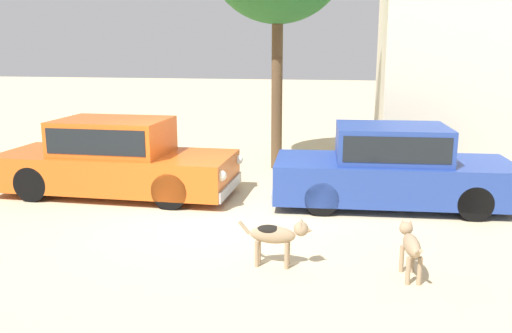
{
  "coord_description": "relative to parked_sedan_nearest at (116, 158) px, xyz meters",
  "views": [
    {
      "loc": [
        2.57,
        -8.63,
        2.9
      ],
      "look_at": [
        0.95,
        0.2,
        0.9
      ],
      "focal_mm": 37.83,
      "sensor_mm": 36.0,
      "label": 1
    }
  ],
  "objects": [
    {
      "name": "parked_sedan_nearest",
      "position": [
        0.0,
        0.0,
        0.0
      ],
      "size": [
        4.78,
        1.8,
        1.52
      ],
      "rotation": [
        0.0,
        0.0,
        -0.01
      ],
      "color": "#D15619",
      "rests_on": "ground_plane"
    },
    {
      "name": "ground_plane",
      "position": [
        2.06,
        -1.18,
        -0.74
      ],
      "size": [
        80.0,
        80.0,
        0.0
      ],
      "primitive_type": "plane",
      "color": "#CCB78E"
    },
    {
      "name": "parked_sedan_second",
      "position": [
        5.35,
        0.17,
        -0.0
      ],
      "size": [
        4.54,
        2.0,
        1.5
      ],
      "rotation": [
        0.0,
        0.0,
        0.07
      ],
      "color": "navy",
      "rests_on": "ground_plane"
    },
    {
      "name": "stray_dog_spotted",
      "position": [
        5.4,
        -3.07,
        -0.31
      ],
      "size": [
        0.26,
        0.99,
        0.67
      ],
      "rotation": [
        0.0,
        0.0,
        1.69
      ],
      "color": "#997F60",
      "rests_on": "ground_plane"
    },
    {
      "name": "stray_dog_tan",
      "position": [
        3.68,
        -3.06,
        -0.29
      ],
      "size": [
        1.01,
        0.21,
        0.68
      ],
      "rotation": [
        0.0,
        0.0,
        6.27
      ],
      "color": "#997F60",
      "rests_on": "ground_plane"
    }
  ]
}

